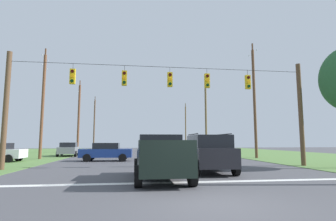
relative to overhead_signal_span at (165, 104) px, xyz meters
name	(u,v)px	position (x,y,z in m)	size (l,w,h in m)	color
ground_plane	(212,203)	(0.10, -9.51, -4.04)	(120.00, 120.00, 0.00)	#47474C
stop_bar_stripe	(185,182)	(0.10, -5.86, -4.04)	(16.11, 0.45, 0.01)	white
lane_dash_0	(166,168)	(0.10, 0.14, -4.04)	(0.15, 2.50, 0.01)	white
lane_dash_1	(157,160)	(0.10, 6.53, -4.04)	(0.15, 2.50, 0.01)	white
lane_dash_2	(150,155)	(0.10, 14.92, -4.04)	(0.15, 2.50, 0.01)	white
lane_dash_3	(147,153)	(0.10, 21.90, -4.04)	(0.15, 2.50, 0.01)	white
overhead_signal_span	(165,104)	(0.00, 0.00, 0.00)	(19.23, 0.31, 7.06)	brown
pickup_truck	(160,157)	(-0.81, -4.90, -3.08)	(2.32, 5.42, 1.95)	black
suv_black	(208,152)	(2.04, -2.56, -2.98)	(2.40, 4.89, 2.05)	black
distant_car_oncoming	(69,149)	(-9.05, 14.31, -3.25)	(2.32, 4.44, 1.52)	slate
distant_car_far_parked	(106,152)	(-4.18, 6.45, -3.25)	(4.37, 2.16, 1.52)	navy
utility_pole_mid_right	(254,101)	(10.09, 8.09, 1.64)	(0.27, 1.86, 11.67)	brown
utility_pole_far_right	(206,118)	(10.11, 25.66, 1.43)	(0.33, 1.77, 11.11)	brown
utility_pole_near_left	(186,126)	(10.06, 42.11, 1.12)	(0.26, 1.97, 10.35)	brown
utility_pole_far_left	(43,103)	(-10.51, 9.56, 1.27)	(0.27, 1.76, 10.64)	brown
utility_pole_distant_right	(79,117)	(-10.07, 24.46, 1.32)	(0.32, 1.98, 10.94)	brown
utility_pole_distant_left	(94,123)	(-10.06, 41.25, 1.53)	(0.30, 1.91, 11.30)	brown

